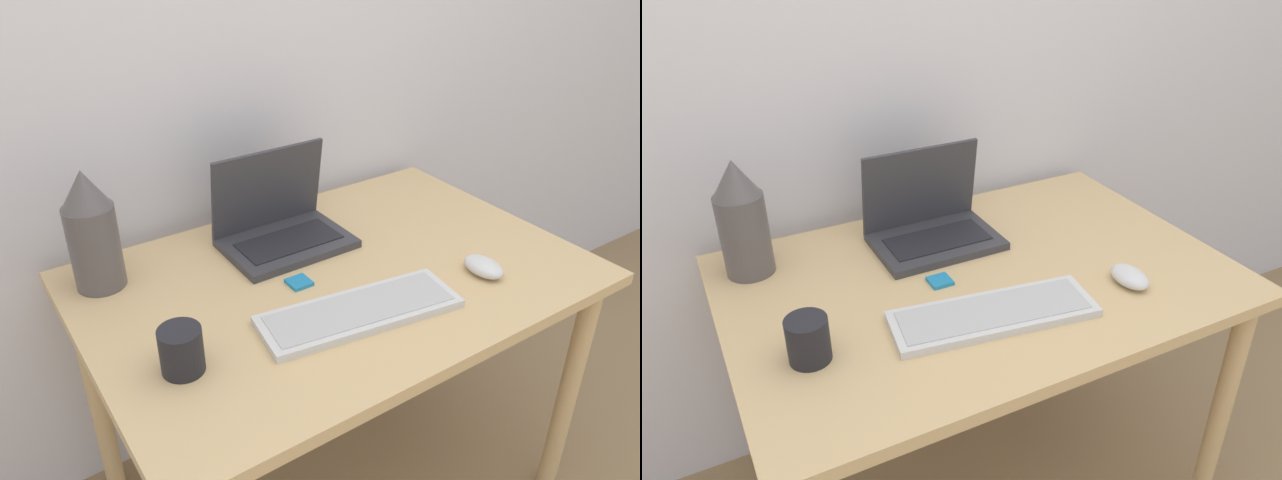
% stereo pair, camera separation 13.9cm
% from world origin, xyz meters
% --- Properties ---
extents(wall_back, '(6.00, 0.05, 2.50)m').
position_xyz_m(wall_back, '(0.00, 0.85, 1.25)').
color(wall_back, silver).
rests_on(wall_back, ground_plane).
extents(desk, '(1.16, 0.78, 0.74)m').
position_xyz_m(desk, '(0.00, 0.39, 0.64)').
color(desk, tan).
rests_on(desk, ground_plane).
extents(laptop, '(0.31, 0.22, 0.23)m').
position_xyz_m(laptop, '(-0.03, 0.59, 0.79)').
color(laptop, '#333338').
rests_on(laptop, desk).
extents(keyboard, '(0.45, 0.21, 0.02)m').
position_xyz_m(keyboard, '(-0.06, 0.23, 0.75)').
color(keyboard, silver).
rests_on(keyboard, desk).
extents(mouse, '(0.07, 0.11, 0.04)m').
position_xyz_m(mouse, '(0.28, 0.20, 0.75)').
color(mouse, silver).
rests_on(mouse, desk).
extents(vase, '(0.11, 0.11, 0.28)m').
position_xyz_m(vase, '(-0.47, 0.65, 0.87)').
color(vase, '#514C4C').
rests_on(vase, desk).
extents(mp3_player, '(0.05, 0.05, 0.01)m').
position_xyz_m(mp3_player, '(-0.10, 0.40, 0.74)').
color(mp3_player, '#1E7FB7').
rests_on(mp3_player, desk).
extents(mug, '(0.08, 0.08, 0.09)m').
position_xyz_m(mug, '(-0.43, 0.27, 0.78)').
color(mug, black).
rests_on(mug, desk).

